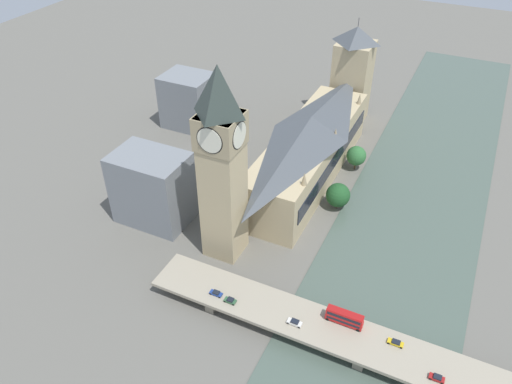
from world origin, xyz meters
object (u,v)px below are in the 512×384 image
object	(u,v)px
road_bridge	(365,344)
car_northbound_lead	(216,293)
parliament_hall	(309,148)
car_southbound_lead	(437,378)
victoria_tower	(352,75)
clock_tower	(222,162)
car_northbound_mid	(396,343)
car_southbound_mid	(295,322)
car_northbound_tail	(230,300)
double_decker_bus_mid	(345,317)

from	to	relation	value
road_bridge	car_northbound_lead	size ratio (longest dim) A/B	33.41
parliament_hall	car_southbound_lead	xyz separation A→B (m)	(-67.17, 81.15, -8.58)
victoria_tower	parliament_hall	bearing A→B (deg)	90.05
clock_tower	car_northbound_mid	bearing A→B (deg)	163.88
road_bridge	car_southbound_mid	bearing A→B (deg)	7.83
road_bridge	victoria_tower	bearing A→B (deg)	-70.99
road_bridge	car_northbound_lead	bearing A→B (deg)	3.45
victoria_tower	car_northbound_tail	xyz separation A→B (m)	(-5.00, 139.43, -18.14)
clock_tower	double_decker_bus_mid	xyz separation A→B (m)	(-49.49, 17.94, -29.94)
double_decker_bus_mid	victoria_tower	bearing A→B (deg)	-73.47
victoria_tower	car_northbound_mid	distance (m)	144.92
double_decker_bus_mid	car_southbound_mid	bearing A→B (deg)	27.02
car_northbound_lead	car_northbound_mid	distance (m)	55.45
parliament_hall	clock_tower	world-z (taller)	clock_tower
clock_tower	car_southbound_lead	xyz separation A→B (m)	(-77.52, 25.27, -31.79)
parliament_hall	double_decker_bus_mid	xyz separation A→B (m)	(-39.13, 73.82, -6.73)
clock_tower	road_bridge	world-z (taller)	clock_tower
double_decker_bus_mid	car_northbound_mid	world-z (taller)	double_decker_bus_mid
double_decker_bus_mid	car_northbound_mid	xyz separation A→B (m)	(-15.57, 0.87, -1.92)
clock_tower	double_decker_bus_mid	size ratio (longest dim) A/B	6.31
road_bridge	double_decker_bus_mid	bearing A→B (deg)	-26.52
car_northbound_lead	car_northbound_tail	bearing A→B (deg)	172.58
victoria_tower	road_bridge	world-z (taller)	victoria_tower
car_southbound_lead	car_northbound_tail	bearing A→B (deg)	0.02
car_northbound_lead	car_southbound_mid	size ratio (longest dim) A/B	0.92
double_decker_bus_mid	car_northbound_tail	bearing A→B (deg)	12.14
parliament_hall	car_northbound_tail	distance (m)	81.78
victoria_tower	car_northbound_lead	world-z (taller)	victoria_tower
parliament_hall	car_southbound_lead	bearing A→B (deg)	129.62
car_southbound_mid	clock_tower	bearing A→B (deg)	-34.00
victoria_tower	car_southbound_mid	world-z (taller)	victoria_tower
car_northbound_mid	car_southbound_lead	bearing A→B (deg)	152.60
car_northbound_lead	car_northbound_mid	size ratio (longest dim) A/B	0.91
clock_tower	car_southbound_mid	xyz separation A→B (m)	(-36.45, 24.58, -31.80)
victoria_tower	car_southbound_lead	distance (m)	155.82
car_southbound_lead	double_decker_bus_mid	bearing A→B (deg)	-14.65
car_northbound_mid	clock_tower	bearing A→B (deg)	-16.12
clock_tower	car_northbound_tail	distance (m)	43.45
victoria_tower	clock_tower	bearing A→B (deg)	84.84
victoria_tower	car_northbound_mid	bearing A→B (deg)	112.39
double_decker_bus_mid	car_southbound_mid	distance (m)	14.75
parliament_hall	car_northbound_mid	world-z (taller)	parliament_hall
victoria_tower	car_northbound_mid	world-z (taller)	victoria_tower
car_southbound_lead	car_southbound_mid	size ratio (longest dim) A/B	0.92
car_southbound_lead	car_southbound_mid	xyz separation A→B (m)	(41.07, -0.68, -0.00)
parliament_hall	car_northbound_lead	distance (m)	80.93
car_northbound_lead	car_northbound_tail	distance (m)	5.44
car_southbound_lead	car_southbound_mid	bearing A→B (deg)	-0.95
car_northbound_tail	car_southbound_lead	distance (m)	62.22
parliament_hall	road_bridge	size ratio (longest dim) A/B	0.67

